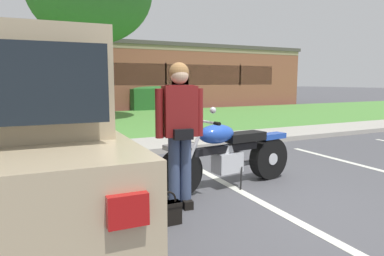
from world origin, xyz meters
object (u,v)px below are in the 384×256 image
(hedge_center_left, at_px, (69,100))
(rider_person, at_px, (180,125))
(handbag, at_px, (168,211))
(brick_building, at_px, (59,77))
(motorcycle, at_px, (233,153))
(hedge_center_right, at_px, (158,98))

(hedge_center_left, bearing_deg, rider_person, -91.97)
(hedge_center_left, bearing_deg, handbag, -93.29)
(rider_person, height_order, hedge_center_left, rider_person)
(hedge_center_left, height_order, brick_building, brick_building)
(handbag, bearing_deg, hedge_center_left, 86.71)
(motorcycle, distance_m, rider_person, 1.24)
(hedge_center_left, bearing_deg, motorcycle, -87.39)
(motorcycle, height_order, hedge_center_left, hedge_center_left)
(motorcycle, bearing_deg, hedge_center_left, 92.61)
(hedge_center_left, distance_m, hedge_center_right, 4.37)
(hedge_center_left, distance_m, brick_building, 6.29)
(motorcycle, xyz_separation_m, hedge_center_left, (-0.58, 12.75, 0.17))
(handbag, bearing_deg, rider_person, 50.85)
(hedge_center_left, bearing_deg, hedge_center_right, -0.00)
(hedge_center_left, bearing_deg, brick_building, 87.53)
(handbag, bearing_deg, brick_building, 86.97)
(handbag, xyz_separation_m, hedge_center_left, (0.78, 13.60, 0.51))
(rider_person, bearing_deg, hedge_center_left, 88.03)
(motorcycle, xyz_separation_m, brick_building, (-0.32, 18.94, 1.29))
(handbag, xyz_separation_m, hedge_center_right, (5.16, 13.60, 0.51))
(rider_person, height_order, hedge_center_right, rider_person)
(brick_building, bearing_deg, motorcycle, -89.04)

